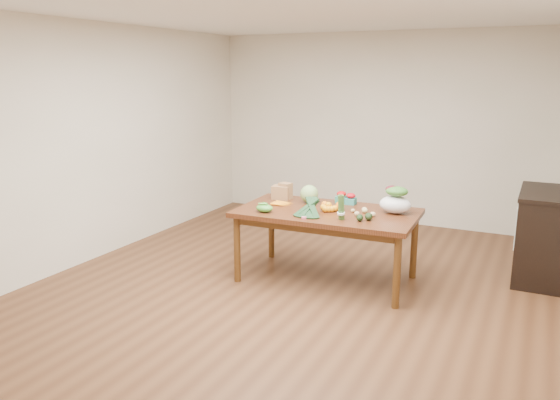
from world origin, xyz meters
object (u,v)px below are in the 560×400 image
at_px(asparagus_bundle, 341,207).
at_px(mandarin_cluster, 328,206).
at_px(cabinet, 543,235).
at_px(paper_bag, 281,191).
at_px(kale_bunch, 308,208).
at_px(salad_bag, 395,201).
at_px(cabbage, 309,194).
at_px(dining_table, 326,245).

bearing_deg(asparagus_bundle, mandarin_cluster, 129.50).
height_order(cabinet, paper_bag, cabinet).
xyz_separation_m(cabinet, kale_bunch, (-2.11, -1.35, 0.36)).
bearing_deg(salad_bag, cabbage, 177.89).
relative_size(cabbage, asparagus_bundle, 0.78).
bearing_deg(kale_bunch, cabinet, 30.33).
xyz_separation_m(mandarin_cluster, kale_bunch, (-0.11, -0.28, 0.03)).
bearing_deg(kale_bunch, paper_bag, 132.89).
relative_size(cabinet, kale_bunch, 2.55).
bearing_deg(mandarin_cluster, asparagus_bundle, -48.21).
height_order(cabbage, kale_bunch, cabbage).
relative_size(kale_bunch, asparagus_bundle, 1.60).
distance_m(dining_table, mandarin_cluster, 0.43).
xyz_separation_m(dining_table, paper_bag, (-0.66, 0.27, 0.47)).
distance_m(cabbage, salad_bag, 0.96).
distance_m(paper_bag, salad_bag, 1.31).
relative_size(mandarin_cluster, salad_bag, 0.56).
relative_size(mandarin_cluster, asparagus_bundle, 0.72).
bearing_deg(paper_bag, salad_bag, -2.68).
bearing_deg(asparagus_bundle, cabbage, 134.72).
height_order(cabbage, asparagus_bundle, asparagus_bundle).
height_order(paper_bag, salad_bag, salad_bag).
bearing_deg(kale_bunch, cabbage, 109.52).
xyz_separation_m(paper_bag, kale_bunch, (0.57, -0.56, -0.01)).
relative_size(dining_table, mandarin_cluster, 10.11).
distance_m(dining_table, paper_bag, 0.85).
xyz_separation_m(paper_bag, asparagus_bundle, (0.91, -0.54, 0.03)).
bearing_deg(cabinet, kale_bunch, -147.37).
xyz_separation_m(dining_table, salad_bag, (0.65, 0.20, 0.50)).
bearing_deg(paper_bag, asparagus_bundle, -30.89).
relative_size(cabinet, salad_bag, 3.18).
relative_size(paper_bag, asparagus_bundle, 1.03).
xyz_separation_m(dining_table, mandarin_cluster, (0.02, -0.02, 0.43)).
xyz_separation_m(cabinet, cabbage, (-2.33, -0.81, 0.38)).
bearing_deg(cabbage, kale_bunch, -68.18).
xyz_separation_m(kale_bunch, salad_bag, (0.74, 0.50, 0.04)).
relative_size(cabinet, asparagus_bundle, 4.08).
distance_m(paper_bag, kale_bunch, 0.80).
distance_m(kale_bunch, salad_bag, 0.90).
bearing_deg(dining_table, salad_bag, 15.05).
bearing_deg(kale_bunch, salad_bag, 31.88).
distance_m(asparagus_bundle, salad_bag, 0.63).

